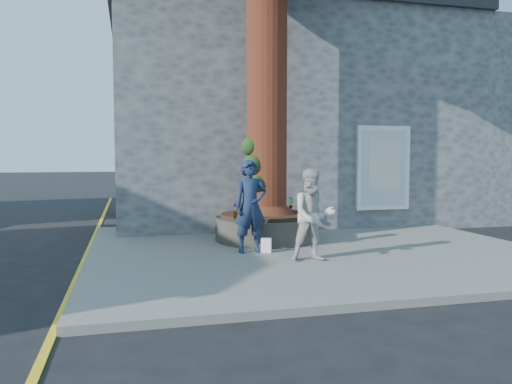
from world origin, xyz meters
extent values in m
plane|color=black|center=(0.00, 0.00, 0.00)|extent=(120.00, 120.00, 0.00)
cube|color=slate|center=(1.50, 1.00, 0.06)|extent=(9.00, 8.00, 0.12)
cube|color=yellow|center=(-3.05, 1.00, 0.00)|extent=(0.10, 30.00, 0.01)
cube|color=#4D4F52|center=(2.50, 7.20, 3.00)|extent=(10.00, 8.00, 6.00)
cube|color=black|center=(2.50, 7.20, 6.15)|extent=(10.30, 8.30, 0.30)
cube|color=white|center=(4.30, 3.14, 1.70)|extent=(1.50, 0.12, 2.20)
cube|color=silver|center=(4.30, 3.08, 1.70)|extent=(1.25, 0.04, 1.95)
cube|color=silver|center=(4.30, 3.06, 1.80)|extent=(0.90, 0.02, 1.30)
cube|color=#4D4F52|center=(10.50, 7.20, 3.00)|extent=(6.00, 8.00, 6.00)
cylinder|color=black|center=(0.80, 2.00, 0.38)|extent=(2.30, 2.30, 0.52)
cylinder|color=black|center=(0.80, 2.00, 0.68)|extent=(2.04, 2.04, 0.08)
cylinder|color=#401510|center=(0.80, 2.00, 4.47)|extent=(0.90, 0.90, 7.50)
cone|color=#401510|center=(0.80, 2.00, 1.07)|extent=(1.24, 1.24, 0.70)
sphere|color=#193812|center=(0.42, 1.80, 1.82)|extent=(0.44, 0.44, 0.44)
sphere|color=#193812|center=(0.48, 1.70, 1.42)|extent=(0.36, 0.36, 0.36)
sphere|color=#193812|center=(0.40, 1.92, 2.22)|extent=(0.40, 0.40, 0.40)
imported|color=#16233F|center=(0.10, 0.67, 1.03)|extent=(0.69, 0.48, 1.82)
imported|color=#B4B0AD|center=(1.00, -0.41, 0.95)|extent=(0.86, 0.69, 1.67)
cube|color=white|center=(0.40, 0.57, 0.26)|extent=(0.23, 0.18, 0.28)
imported|color=gray|center=(1.65, 2.85, 0.88)|extent=(0.20, 0.19, 0.32)
imported|color=gray|center=(0.67, 2.79, 0.94)|extent=(0.32, 0.32, 0.44)
imported|color=gray|center=(-0.05, 1.15, 0.90)|extent=(0.27, 0.27, 0.35)
imported|color=gray|center=(1.65, 1.15, 0.87)|extent=(0.31, 0.33, 0.30)
camera|label=1|loc=(-2.19, -8.76, 2.00)|focal=35.00mm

